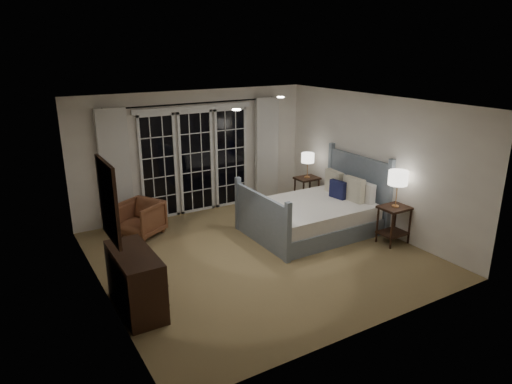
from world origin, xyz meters
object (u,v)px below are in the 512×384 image
lamp_right (308,158)px  dresser (136,281)px  nightstand_left (394,219)px  lamp_left (398,178)px  armchair (141,218)px  nightstand_right (307,187)px  bed (314,214)px

lamp_right → dresser: bearing=-153.9°
nightstand_left → lamp_left: lamp_left is taller
nightstand_left → lamp_right: bearing=92.5°
armchair → dresser: (-0.81, -2.40, 0.09)m
nightstand_right → lamp_right: 0.64m
lamp_left → lamp_right: (-0.10, 2.38, -0.13)m
armchair → dresser: size_ratio=0.61×
nightstand_right → lamp_left: 2.50m
bed → nightstand_right: size_ratio=3.59×
nightstand_left → lamp_left: 0.74m
bed → lamp_right: 1.62m
nightstand_left → dresser: 4.51m
lamp_left → lamp_right: size_ratio=1.20×
lamp_left → armchair: lamp_left is taller
bed → nightstand_left: (0.86, -1.14, 0.12)m
armchair → dresser: dresser is taller
bed → nightstand_left: bed is taller
bed → lamp_left: bearing=-53.0°
armchair → dresser: 2.53m
armchair → dresser: bearing=-49.4°
bed → armchair: (-2.84, 1.48, -0.01)m
armchair → lamp_right: bearing=55.4°
nightstand_left → lamp_right: size_ratio=1.27×
nightstand_left → armchair: (-3.70, 2.62, -0.13)m
lamp_right → armchair: lamp_right is taller
bed → nightstand_right: 1.46m
nightstand_right → lamp_left: bearing=-87.5°
nightstand_right → nightstand_left: bearing=-87.5°
nightstand_right → dresser: 4.90m
nightstand_left → nightstand_right: 2.38m
lamp_left → nightstand_right: bearing=92.5°
nightstand_right → dresser: bearing=-153.9°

